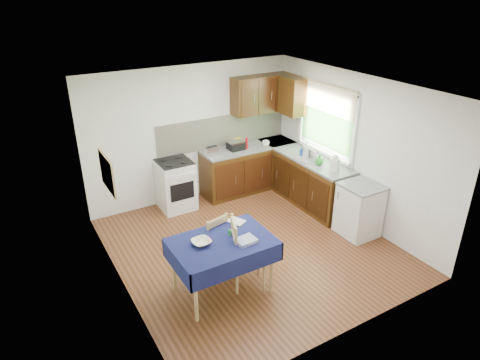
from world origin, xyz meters
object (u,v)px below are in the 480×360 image
dining_table (222,248)px  sandwich_press (236,145)px  toaster (212,151)px  kettle (335,164)px  chair_far (212,241)px  dish_rack (309,157)px  chair_near (245,251)px

dining_table → sandwich_press: bearing=59.9°
toaster → sandwich_press: (0.53, 0.04, -0.00)m
toaster → kettle: bearing=-33.4°
dining_table → kettle: (2.56, 0.78, 0.34)m
dining_table → kettle: 2.70m
dining_table → chair_far: chair_far is taller
toaster → sandwich_press: size_ratio=0.83×
dining_table → dish_rack: size_ratio=2.99×
chair_near → dish_rack: size_ratio=2.35×
toaster → chair_far: bearing=-102.2°
sandwich_press → dish_rack: 1.40m
chair_far → dining_table: bearing=66.9°
chair_near → toaster: toaster is taller
chair_near → dish_rack: bearing=-35.2°
dining_table → chair_near: (0.31, -0.04, -0.14)m
dining_table → chair_far: 0.52m
chair_near → toaster: (0.79, 2.47, 0.44)m
chair_near → toaster: size_ratio=4.26×
dish_rack → sandwich_press: bearing=114.4°
sandwich_press → dining_table: bearing=-122.7°
dining_table → dish_rack: (2.53, 1.42, 0.24)m
dining_table → dish_rack: 2.91m
chair_far → dish_rack: 2.66m
chair_near → kettle: (2.25, 0.82, 0.49)m
dish_rack → kettle: (0.03, -0.64, 0.10)m
dining_table → chair_far: size_ratio=1.41×
dish_rack → kettle: kettle is taller
dish_rack → toaster: bearing=128.6°
toaster → dish_rack: size_ratio=0.55×
chair_far → kettle: kettle is taller
dining_table → sandwich_press: size_ratio=4.50×
kettle → dish_rack: bearing=92.5°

